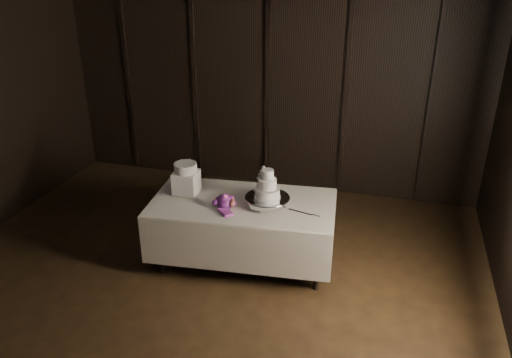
# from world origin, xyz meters

# --- Properties ---
(room) EXTENTS (6.08, 7.08, 3.08)m
(room) POSITION_xyz_m (0.00, 0.00, 1.50)
(room) COLOR black
(room) RESTS_ON ground
(display_table) EXTENTS (2.09, 1.24, 0.76)m
(display_table) POSITION_xyz_m (0.30, 1.36, 0.42)
(display_table) COLOR beige
(display_table) RESTS_ON ground
(cake_stand) EXTENTS (0.53, 0.53, 0.09)m
(cake_stand) POSITION_xyz_m (0.58, 1.37, 0.81)
(cake_stand) COLOR silver
(cake_stand) RESTS_ON display_table
(wedding_cake) EXTENTS (0.31, 0.26, 0.32)m
(wedding_cake) POSITION_xyz_m (0.55, 1.35, 0.98)
(wedding_cake) COLOR white
(wedding_cake) RESTS_ON cake_stand
(bouquet) EXTENTS (0.48, 0.48, 0.19)m
(bouquet) POSITION_xyz_m (0.16, 1.18, 0.82)
(bouquet) COLOR #B6435D
(bouquet) RESTS_ON display_table
(box_pedestal) EXTENTS (0.27, 0.27, 0.25)m
(box_pedestal) POSITION_xyz_m (-0.37, 1.41, 0.89)
(box_pedestal) COLOR white
(box_pedestal) RESTS_ON display_table
(small_cake) EXTENTS (0.32, 0.32, 0.10)m
(small_cake) POSITION_xyz_m (-0.37, 1.41, 1.06)
(small_cake) COLOR white
(small_cake) RESTS_ON box_pedestal
(cake_knife) EXTENTS (0.36, 0.11, 0.01)m
(cake_knife) POSITION_xyz_m (0.94, 1.29, 0.77)
(cake_knife) COLOR silver
(cake_knife) RESTS_ON display_table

